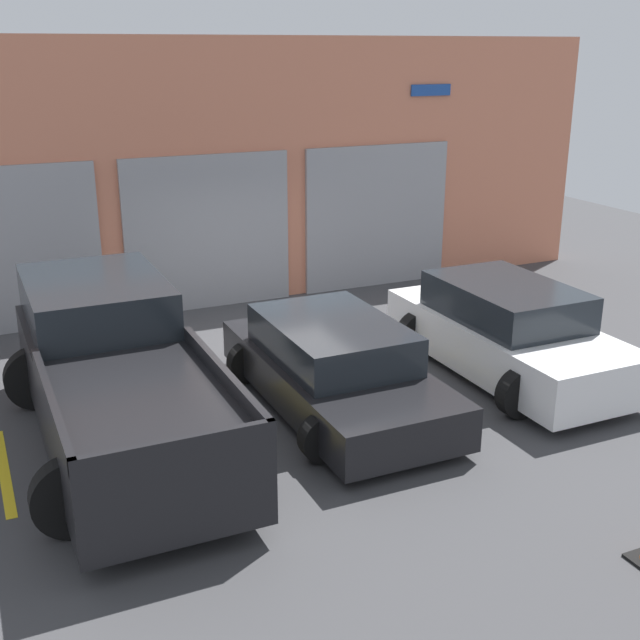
# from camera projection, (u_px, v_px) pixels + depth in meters

# --- Properties ---
(ground_plane) EXTENTS (28.00, 28.00, 0.00)m
(ground_plane) POSITION_uv_depth(u_px,v_px,m) (279.00, 356.00, 12.81)
(ground_plane) COLOR #3D3D3F
(shophouse_building) EXTENTS (16.33, 0.68, 4.89)m
(shophouse_building) POSITION_uv_depth(u_px,v_px,m) (211.00, 177.00, 14.86)
(shophouse_building) COLOR #D17A5B
(shophouse_building) RESTS_ON ground
(pickup_truck) EXTENTS (2.54, 5.37, 1.79)m
(pickup_truck) POSITION_uv_depth(u_px,v_px,m) (117.00, 375.00, 9.87)
(pickup_truck) COLOR black
(pickup_truck) RESTS_ON ground
(sedan_white) EXTENTS (2.20, 4.23, 1.38)m
(sedan_white) POSITION_uv_depth(u_px,v_px,m) (507.00, 332.00, 11.97)
(sedan_white) COLOR white
(sedan_white) RESTS_ON ground
(sedan_side) EXTENTS (2.18, 4.26, 1.21)m
(sedan_side) POSITION_uv_depth(u_px,v_px,m) (334.00, 367.00, 10.87)
(sedan_side) COLOR black
(sedan_side) RESTS_ON ground
(parking_stripe_far_left) EXTENTS (0.12, 2.20, 0.01)m
(parking_stripe_far_left) POSITION_uv_depth(u_px,v_px,m) (4.00, 471.00, 9.35)
(parking_stripe_far_left) COLOR gold
(parking_stripe_far_left) RESTS_ON ground
(parking_stripe_left) EXTENTS (0.12, 2.20, 0.01)m
(parking_stripe_left) POSITION_uv_depth(u_px,v_px,m) (237.00, 425.00, 10.47)
(parking_stripe_left) COLOR gold
(parking_stripe_left) RESTS_ON ground
(parking_stripe_centre) EXTENTS (0.12, 2.20, 0.01)m
(parking_stripe_centre) POSITION_uv_depth(u_px,v_px,m) (424.00, 388.00, 11.59)
(parking_stripe_centre) COLOR gold
(parking_stripe_centre) RESTS_ON ground
(parking_stripe_right) EXTENTS (0.12, 2.20, 0.01)m
(parking_stripe_right) POSITION_uv_depth(u_px,v_px,m) (578.00, 358.00, 12.71)
(parking_stripe_right) COLOR gold
(parking_stripe_right) RESTS_ON ground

